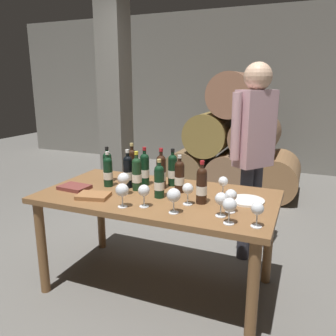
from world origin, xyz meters
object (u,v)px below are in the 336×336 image
at_px(wine_bottle_5, 161,171).
at_px(wine_bottle_10, 145,169).
at_px(wine_glass_2, 257,210).
at_px(wine_glass_5, 174,196).
at_px(wine_glass_3, 122,191).
at_px(serving_plate, 247,201).
at_px(dining_table, 158,206).
at_px(wine_bottle_0, 132,164).
at_px(wine_bottle_4, 107,166).
at_px(wine_bottle_1, 179,176).
at_px(wine_glass_1, 223,182).
at_px(wine_glass_8, 231,196).
at_px(wine_bottle_3, 137,173).
at_px(tasting_notebook, 93,196).
at_px(wine_bottle_7, 173,170).
at_px(wine_glass_9, 188,189).
at_px(wine_bottle_6, 159,181).
at_px(wine_bottle_8, 128,171).
at_px(wine_glass_7, 221,200).
at_px(wine_glass_6, 124,179).
at_px(leather_ledger, 75,187).
at_px(wine_glass_4, 144,191).
at_px(wine_glass_0, 230,206).
at_px(sommelier_presenting, 254,144).
at_px(wine_bottle_9, 202,185).
at_px(wine_bottle_2, 108,171).

distance_m(wine_bottle_5, wine_bottle_10, 0.16).
height_order(wine_glass_2, wine_glass_5, wine_glass_5).
distance_m(wine_glass_3, serving_plate, 0.85).
relative_size(dining_table, wine_bottle_0, 5.50).
xyz_separation_m(wine_bottle_0, wine_bottle_4, (-0.16, -0.13, -0.01)).
xyz_separation_m(wine_bottle_1, wine_glass_1, (0.32, 0.04, -0.02)).
bearing_deg(wine_glass_5, wine_glass_3, -174.92).
distance_m(wine_glass_8, serving_plate, 0.27).
relative_size(wine_bottle_3, wine_glass_5, 1.84).
bearing_deg(tasting_notebook, wine_bottle_7, 37.80).
bearing_deg(wine_glass_9, tasting_notebook, -169.25).
bearing_deg(wine_bottle_6, wine_glass_2, -19.59).
bearing_deg(wine_bottle_8, wine_glass_7, -20.50).
bearing_deg(wine_glass_2, wine_bottle_6, 160.41).
bearing_deg(wine_bottle_0, wine_bottle_1, -18.85).
xyz_separation_m(wine_bottle_8, wine_bottle_10, (0.09, 0.11, 0.00)).
height_order(wine_bottle_7, serving_plate, wine_bottle_7).
bearing_deg(serving_plate, wine_bottle_1, 178.15).
xyz_separation_m(wine_bottle_6, wine_bottle_10, (-0.23, 0.23, 0.01)).
distance_m(wine_glass_5, wine_glass_6, 0.51).
xyz_separation_m(wine_glass_3, leather_ledger, (-0.53, 0.20, -0.10)).
height_order(dining_table, leather_ledger, leather_ledger).
bearing_deg(wine_glass_4, dining_table, 95.57).
distance_m(wine_glass_2, wine_glass_6, 1.00).
relative_size(wine_bottle_0, serving_plate, 1.29).
xyz_separation_m(wine_bottle_10, wine_glass_3, (0.08, -0.50, -0.02)).
bearing_deg(wine_bottle_7, wine_bottle_3, -133.61).
bearing_deg(wine_glass_0, wine_bottle_7, 135.25).
bearing_deg(leather_ledger, wine_glass_3, -16.11).
xyz_separation_m(tasting_notebook, sommelier_presenting, (0.95, 1.00, 0.27)).
relative_size(wine_glass_4, tasting_notebook, 0.69).
height_order(wine_bottle_8, tasting_notebook, wine_bottle_8).
height_order(wine_bottle_1, tasting_notebook, wine_bottle_1).
bearing_deg(wine_glass_2, wine_glass_8, 138.34).
bearing_deg(wine_bottle_9, wine_bottle_5, 152.89).
bearing_deg(wine_glass_4, wine_glass_0, -5.78).
relative_size(wine_bottle_2, leather_ledger, 1.25).
relative_size(wine_bottle_0, wine_glass_1, 2.14).
distance_m(wine_bottle_5, wine_glass_0, 0.79).
bearing_deg(wine_glass_8, wine_glass_9, 174.69).
bearing_deg(wine_bottle_0, wine_glass_7, -29.98).
relative_size(wine_bottle_1, tasting_notebook, 1.28).
bearing_deg(wine_bottle_6, wine_bottle_7, 94.06).
xyz_separation_m(wine_bottle_5, sommelier_presenting, (0.59, 0.61, 0.15)).
height_order(wine_bottle_3, wine_glass_1, wine_bottle_3).
bearing_deg(wine_glass_3, wine_bottle_7, 78.12).
relative_size(wine_glass_6, sommelier_presenting, 0.09).
xyz_separation_m(wine_bottle_6, wine_glass_2, (0.71, -0.25, -0.02)).
distance_m(dining_table, wine_glass_9, 0.36).
distance_m(wine_bottle_4, wine_glass_7, 1.11).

